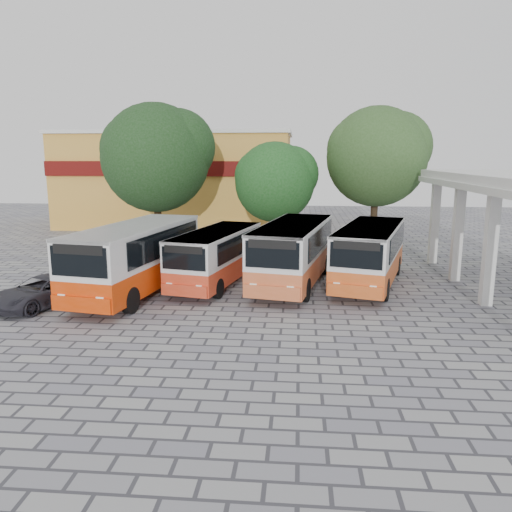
# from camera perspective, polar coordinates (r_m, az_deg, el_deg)

# --- Properties ---
(ground) EXTENTS (90.00, 90.00, 0.00)m
(ground) POSITION_cam_1_polar(r_m,az_deg,el_deg) (20.13, 4.88, -6.53)
(ground) COLOR slate
(ground) RESTS_ON ground
(shophouse_block) EXTENTS (20.40, 10.40, 8.30)m
(shophouse_block) POSITION_cam_1_polar(r_m,az_deg,el_deg) (46.50, -8.80, 8.70)
(shophouse_block) COLOR gold
(shophouse_block) RESTS_ON ground
(bus_far_left) EXTENTS (4.07, 9.05, 3.14)m
(bus_far_left) POSITION_cam_1_polar(r_m,az_deg,el_deg) (23.14, -13.54, 0.18)
(bus_far_left) COLOR red
(bus_far_left) RESTS_ON ground
(bus_centre_left) EXTENTS (3.77, 7.70, 2.64)m
(bus_centre_left) POSITION_cam_1_polar(r_m,az_deg,el_deg) (24.26, -4.51, 0.28)
(bus_centre_left) COLOR red
(bus_centre_left) RESTS_ON ground
(bus_centre_right) EXTENTS (4.12, 8.75, 3.02)m
(bus_centre_right) POSITION_cam_1_polar(r_m,az_deg,el_deg) (24.10, 4.30, 0.73)
(bus_centre_right) COLOR #CD5D2F
(bus_centre_right) RESTS_ON ground
(bus_far_right) EXTENTS (4.56, 8.51, 2.90)m
(bus_far_right) POSITION_cam_1_polar(r_m,az_deg,el_deg) (24.69, 12.91, 0.57)
(bus_far_right) COLOR #CF511A
(bus_far_right) RESTS_ON ground
(tree_left) EXTENTS (7.72, 7.35, 9.75)m
(tree_left) POSITION_cam_1_polar(r_m,az_deg,el_deg) (35.21, -11.25, 11.34)
(tree_left) COLOR #302211
(tree_left) RESTS_ON ground
(tree_middle) EXTENTS (5.37, 5.11, 7.11)m
(tree_middle) POSITION_cam_1_polar(r_m,az_deg,el_deg) (32.28, 2.26, 8.74)
(tree_middle) COLOR black
(tree_middle) RESTS_ON ground
(tree_right) EXTENTS (6.88, 6.55, 9.42)m
(tree_right) POSITION_cam_1_polar(r_m,az_deg,el_deg) (34.41, 13.77, 11.32)
(tree_right) COLOR #362719
(tree_right) RESTS_ON ground
(parked_car) EXTENTS (3.72, 4.90, 1.24)m
(parked_car) POSITION_cam_1_polar(r_m,az_deg,el_deg) (22.73, -23.17, -3.72)
(parked_car) COLOR #292830
(parked_car) RESTS_ON ground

